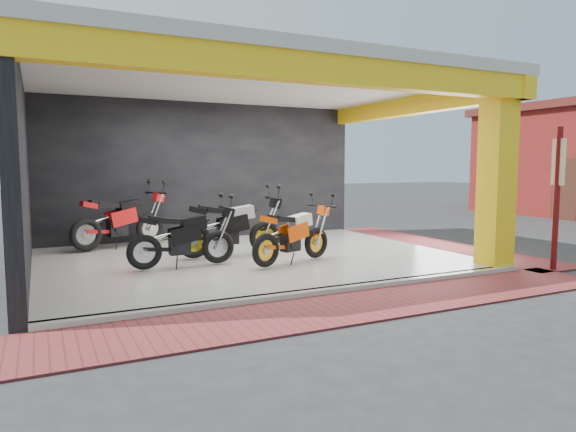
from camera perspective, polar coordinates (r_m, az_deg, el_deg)
name	(u,v)px	position (r m, az deg, el deg)	size (l,w,h in m)	color
ground	(296,281)	(8.67, 0.89, -7.22)	(80.00, 80.00, 0.00)	#2D2D30
showroom_floor	(251,259)	(10.45, -4.10, -4.75)	(8.00, 6.00, 0.10)	silver
showroom_ceiling	(250,80)	(10.42, -4.24, 14.84)	(8.40, 6.40, 0.20)	beige
back_wall	(205,173)	(13.21, -9.19, 4.77)	(8.20, 0.20, 3.50)	black
left_wall	(19,176)	(9.55, -27.71, 3.91)	(0.20, 6.20, 3.50)	black
corner_column	(497,175)	(10.18, 22.18, 4.20)	(0.50, 0.50, 3.50)	yellow
header_beam_front	(328,70)	(7.70, 4.42, 15.87)	(8.40, 0.30, 0.40)	yellow
header_beam_right	(412,106)	(12.42, 13.56, 11.81)	(0.30, 6.40, 0.40)	yellow
floor_kerb	(327,291)	(7.79, 4.32, -8.34)	(8.00, 0.20, 0.10)	silver
paver_front	(356,306)	(7.16, 7.51, -9.92)	(9.00, 1.40, 0.03)	maroon
paver_right	(434,244)	(13.01, 15.96, -3.06)	(1.40, 7.00, 0.03)	maroon
signpost	(557,193)	(10.48, 27.71, 2.29)	(0.14, 0.35, 2.62)	#620E11
moto_hero	(316,228)	(10.02, 3.15, -1.29)	(2.04, 0.76, 1.25)	#FC4E0A
moto_row_a	(265,221)	(10.54, -2.59, -0.57)	(2.27, 0.84, 1.39)	black
moto_row_b	(218,231)	(9.54, -7.81, -1.65)	(2.06, 0.76, 1.26)	black
moto_row_d	(150,214)	(12.31, -15.11, 0.26)	(2.35, 0.87, 1.44)	red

